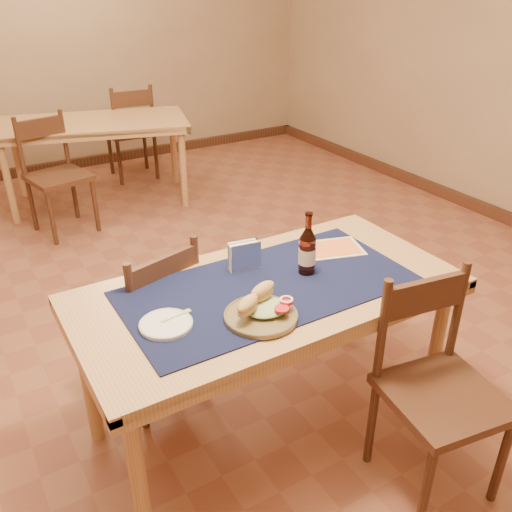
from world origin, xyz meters
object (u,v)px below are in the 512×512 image
chair_main_near (437,386)px  napkin_holder (244,256)px  main_table (268,304)px  beer_bottle (307,251)px  back_table (94,130)px  chair_main_far (150,320)px  sandwich_plate (261,310)px

chair_main_near → napkin_holder: chair_main_near is taller
main_table → beer_bottle: (0.20, 0.01, 0.19)m
back_table → chair_main_near: (0.24, -3.75, -0.19)m
back_table → beer_bottle: bearing=-89.4°
back_table → chair_main_far: 2.79m
chair_main_near → main_table: bearing=125.3°
sandwich_plate → napkin_holder: 0.38m
chair_main_far → main_table: bearing=-49.7°
chair_main_far → chair_main_near: bearing=-52.5°
main_table → sandwich_plate: size_ratio=5.71×
back_table → chair_main_far: chair_main_far is taller
back_table → napkin_holder: napkin_holder is taller
sandwich_plate → beer_bottle: size_ratio=1.01×
main_table → chair_main_near: size_ratio=1.75×
sandwich_plate → beer_bottle: 0.40m
back_table → chair_main_near: size_ratio=1.94×
chair_main_far → chair_main_near: 1.30m
chair_main_near → beer_bottle: 0.74m
main_table → back_table: same height
back_table → napkin_holder: bearing=-93.5°
sandwich_plate → chair_main_far: bearing=110.6°
chair_main_near → beer_bottle: (-0.21, 0.60, 0.38)m
chair_main_far → beer_bottle: beer_bottle is taller
chair_main_far → chair_main_near: size_ratio=0.97×
back_table → chair_main_near: bearing=-86.3°
chair_main_near → back_table: bearing=93.7°
chair_main_far → napkin_holder: bearing=-36.1°
sandwich_plate → beer_bottle: beer_bottle is taller
beer_bottle → napkin_holder: size_ratio=1.82×
back_table → chair_main_far: bearing=-101.3°
main_table → napkin_holder: 0.23m
back_table → chair_main_near: chair_main_near is taller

